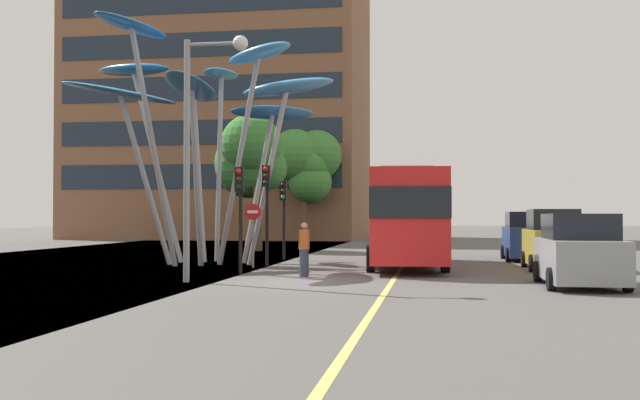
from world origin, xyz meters
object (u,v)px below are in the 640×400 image
object	(u,v)px
traffic_light_kerb_far	(266,193)
car_parked_near	(579,252)
traffic_light_island_mid	(283,203)
no_entry_sign	(253,225)
pedestrian	(304,249)
car_parked_mid	(553,241)
leaf_sculpture	(202,94)
car_parked_far	(527,237)
red_bus	(405,213)
street_lamp	(202,123)
traffic_light_kerb_near	(240,197)

from	to	relation	value
traffic_light_kerb_far	car_parked_near	size ratio (longest dim) A/B	0.91
traffic_light_island_mid	no_entry_sign	size ratio (longest dim) A/B	1.44
pedestrian	traffic_light_kerb_far	bearing A→B (deg)	116.05
car_parked_mid	no_entry_sign	world-z (taller)	no_entry_sign
car_parked_near	car_parked_mid	distance (m)	6.42
leaf_sculpture	car_parked_mid	size ratio (longest dim) A/B	2.91
car_parked_far	pedestrian	xyz separation A→B (m)	(-7.92, -9.87, -0.13)
red_bus	traffic_light_island_mid	size ratio (longest dim) A/B	3.10
traffic_light_island_mid	pedestrian	bearing A→B (deg)	-74.27
traffic_light_kerb_far	street_lamp	distance (m)	7.25
traffic_light_kerb_far	street_lamp	bearing A→B (deg)	-92.49
traffic_light_kerb_far	no_entry_sign	xyz separation A→B (m)	(-0.28, -0.99, -1.19)
leaf_sculpture	street_lamp	bearing A→B (deg)	-72.08
car_parked_near	car_parked_far	xyz separation A→B (m)	(-0.01, 11.92, 0.05)
car_parked_near	street_lamp	size ratio (longest dim) A/B	0.59
red_bus	car_parked_mid	world-z (taller)	red_bus
car_parked_near	car_parked_mid	size ratio (longest dim) A/B	1.10
street_lamp	no_entry_sign	world-z (taller)	street_lamp
car_parked_near	car_parked_mid	world-z (taller)	car_parked_mid
leaf_sculpture	traffic_light_kerb_near	size ratio (longest dim) A/B	3.20
traffic_light_kerb_far	pedestrian	bearing A→B (deg)	-63.95
traffic_light_kerb_near	car_parked_near	size ratio (longest dim) A/B	0.83
traffic_light_island_mid	car_parked_mid	bearing A→B (deg)	-21.83
pedestrian	no_entry_sign	bearing A→B (deg)	124.87
car_parked_far	traffic_light_kerb_far	bearing A→B (deg)	-152.86
car_parked_near	traffic_light_kerb_near	bearing A→B (deg)	165.01
traffic_light_kerb_near	street_lamp	distance (m)	3.68
car_parked_near	no_entry_sign	distance (m)	11.95
red_bus	no_entry_sign	distance (m)	5.73
traffic_light_kerb_near	car_parked_far	distance (m)	13.80
car_parked_far	street_lamp	size ratio (longest dim) A/B	0.55
car_parked_far	street_lamp	bearing A→B (deg)	-130.64
car_parked_near	no_entry_sign	xyz separation A→B (m)	(-10.48, 5.71, 0.65)
traffic_light_island_mid	car_parked_far	xyz separation A→B (m)	(10.35, 1.26, -1.47)
red_bus	car_parked_far	bearing A→B (deg)	43.39
car_parked_far	traffic_light_island_mid	bearing A→B (deg)	-173.07
traffic_light_kerb_near	traffic_light_island_mid	xyz separation A→B (m)	(-0.17, 7.93, -0.09)
car_parked_mid	red_bus	bearing A→B (deg)	171.15
car_parked_mid	no_entry_sign	bearing A→B (deg)	-176.25
car_parked_near	car_parked_far	size ratio (longest dim) A/B	1.08
car_parked_mid	street_lamp	xyz separation A→B (m)	(-10.76, -6.72, 3.59)
red_bus	pedestrian	world-z (taller)	red_bus
traffic_light_kerb_near	street_lamp	bearing A→B (deg)	-95.99
traffic_light_kerb_far	no_entry_sign	world-z (taller)	traffic_light_kerb_far
traffic_light_island_mid	car_parked_near	distance (m)	14.94
red_bus	traffic_light_kerb_near	size ratio (longest dim) A/B	2.99
traffic_light_kerb_far	car_parked_far	bearing A→B (deg)	27.14
traffic_light_kerb_far	car_parked_far	world-z (taller)	traffic_light_kerb_far
traffic_light_kerb_near	traffic_light_kerb_far	bearing A→B (deg)	90.20
red_bus	traffic_light_island_mid	xyz separation A→B (m)	(-5.38, 3.44, 0.44)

